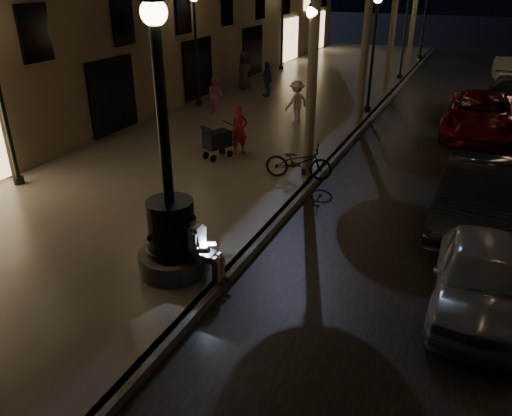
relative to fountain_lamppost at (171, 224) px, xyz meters
The scene contains 24 objects.
ground 13.09m from the fountain_lamppost, 85.60° to the left, with size 120.00×120.00×0.00m, color black.
cobble_lane 13.65m from the fountain_lamppost, 72.90° to the left, with size 6.00×45.00×0.02m, color black.
promenade 13.39m from the fountain_lamppost, 102.99° to the left, with size 8.00×45.00×0.20m, color #6A645D.
curb_strip 13.09m from the fountain_lamppost, 85.60° to the left, with size 0.25×45.00×0.20m, color #59595B.
fountain_lamppost is the anchor object (origin of this frame).
seated_man_laptop 0.69m from the fountain_lamppost, ahead, with size 0.95×0.32×1.32m.
lamp_curb_a 6.37m from the fountain_lamppost, 83.35° to the left, with size 0.36×0.36×4.81m.
lamp_curb_b 14.16m from the fountain_lamppost, 87.14° to the left, with size 0.36×0.36×4.81m.
lamp_curb_c 22.10m from the fountain_lamppost, 88.18° to the left, with size 0.36×0.36×4.81m.
lamp_curb_d 30.08m from the fountain_lamppost, 88.66° to the left, with size 0.36×0.36×4.81m.
lamp_left_b 13.75m from the fountain_lamppost, 118.07° to the left, with size 0.36×0.36×4.81m.
lamp_left_c 23.00m from the fountain_lamppost, 106.22° to the left, with size 0.36×0.36×4.81m.
stroller 6.62m from the fountain_lamppost, 110.73° to the left, with size 0.79×1.17×1.21m.
car_front 5.74m from the fountain_lamppost, 14.92° to the left, with size 1.54×3.83×1.30m, color #ABAEB3.
car_second 7.32m from the fountain_lamppost, 43.21° to the left, with size 1.61×4.61×1.52m, color black.
car_third 14.01m from the fountain_lamppost, 68.56° to the left, with size 2.52×5.45×1.52m, color maroon.
car_rear 18.10m from the fountain_lamppost, 69.96° to the left, with size 2.05×5.04×1.46m, color #2F3035.
car_fifth 25.13m from the fountain_lamppost, 75.71° to the left, with size 1.37×3.94×1.30m, color #ACACA7.
pedestrian_red 7.09m from the fountain_lamppost, 105.27° to the left, with size 0.57×0.37×1.56m, color #AA222D.
pedestrian_pink 12.10m from the fountain_lamppost, 114.37° to the left, with size 0.76×0.59×1.56m, color #CF6D9D.
pedestrian_white 11.30m from the fountain_lamppost, 97.70° to the left, with size 1.04×0.60×1.62m, color silver.
pedestrian_blue 15.47m from the fountain_lamppost, 106.21° to the left, with size 0.95×0.39×1.61m, color navy.
pedestrian_dark 17.00m from the fountain_lamppost, 110.62° to the left, with size 0.89×0.58×1.83m, color #333438.
bicycle 5.66m from the fountain_lamppost, 83.89° to the left, with size 0.66×1.90×1.00m, color black.
Camera 1 is at (3.96, -5.08, 5.58)m, focal length 35.00 mm.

